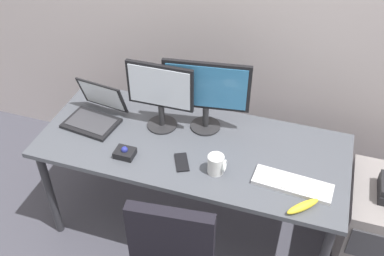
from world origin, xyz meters
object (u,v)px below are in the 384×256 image
Objects in this scene: monitor_main at (206,91)px; trackball_mouse at (125,153)px; banana at (303,206)px; monitor_side at (160,92)px; keyboard at (293,184)px; file_cabinet at (379,228)px; cell_phone at (182,162)px; coffee_mug at (216,164)px; laptop at (95,113)px.

monitor_main reaches higher than trackball_mouse.
monitor_side is at bearing 156.10° from banana.
banana is (0.07, -0.14, 0.01)m from keyboard.
file_cabinet is 1.31m from monitor_main.
banana is at bearing -140.87° from file_cabinet.
keyboard is at bearing -24.44° from cell_phone.
file_cabinet is 5.46× the size of coffee_mug.
coffee_mug is at bearing 166.07° from banana.
keyboard is (0.57, -0.32, -0.25)m from monitor_main.
laptop is at bearing 171.58° from keyboard.
laptop reaches higher than banana.
keyboard is at bearing -8.42° from laptop.
monitor_side is (-0.25, -0.07, -0.02)m from monitor_main.
laptop is 3.13× the size of trackball_mouse.
trackball_mouse is 0.32m from cell_phone.
banana is at bearing -4.75° from trackball_mouse.
coffee_mug reaches higher than banana.
keyboard is 0.41m from coffee_mug.
monitor_main is 0.57m from trackball_mouse.
trackball_mouse is 1.00m from banana.
trackball_mouse is at bearing -107.98° from monitor_side.
file_cabinet is at bearing 1.85° from laptop.
coffee_mug is 0.78× the size of cell_phone.
cell_phone is at bearing -178.41° from keyboard.
file_cabinet is at bearing -0.60° from monitor_side.
trackball_mouse reaches higher than file_cabinet.
keyboard is at bearing 116.01° from banana.
laptop is 0.66m from cell_phone.
file_cabinet is 1.21× the size of monitor_main.
monitor_main is 4.53× the size of trackball_mouse.
file_cabinet is at bearing 39.13° from banana.
laptop is at bearing -168.04° from monitor_main.
monitor_main reaches higher than file_cabinet.
laptop reaches higher than coffee_mug.
monitor_side is 3.00× the size of cell_phone.
laptop is at bearing -170.04° from monitor_side.
keyboard is at bearing -29.47° from monitor_main.
coffee_mug is 0.20m from cell_phone.
trackball_mouse is (-0.10, -0.31, -0.23)m from monitor_side.
monitor_main reaches higher than cell_phone.
laptop is (-1.23, 0.18, 0.04)m from keyboard.
cell_phone is (-0.20, 0.01, -0.05)m from coffee_mug.
banana is (-0.47, -0.38, 0.45)m from file_cabinet.
monitor_main is 1.45× the size of laptop.
banana is at bearing -63.99° from keyboard.
file_cabinet is 1.44× the size of keyboard.
monitor_side reaches higher than keyboard.
coffee_mug is (0.16, -0.35, -0.21)m from monitor_main.
cell_phone is (0.32, 0.04, -0.02)m from trackball_mouse.
banana reaches higher than keyboard.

